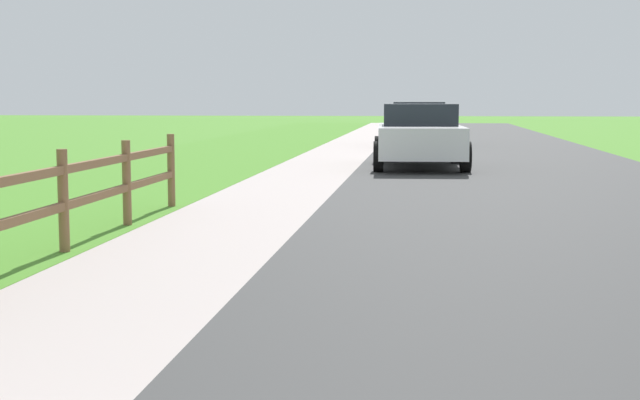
{
  "coord_description": "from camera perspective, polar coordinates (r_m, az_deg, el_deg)",
  "views": [
    {
      "loc": [
        1.52,
        -0.65,
        1.6
      ],
      "look_at": [
        0.53,
        8.01,
        0.62
      ],
      "focal_mm": 50.79,
      "sensor_mm": 36.0,
      "label": 1
    }
  ],
  "objects": [
    {
      "name": "ground_plane",
      "position": [
        25.75,
        3.15,
        2.82
      ],
      "size": [
        120.0,
        120.0,
        0.0
      ],
      "primitive_type": "plane",
      "color": "#498729"
    },
    {
      "name": "road_asphalt",
      "position": [
        27.77,
        10.64,
        2.99
      ],
      "size": [
        7.0,
        66.0,
        0.01
      ],
      "primitive_type": "cube",
      "color": "#373737",
      "rests_on": "ground"
    },
    {
      "name": "curb_concrete",
      "position": [
        28.07,
        -2.74,
        3.12
      ],
      "size": [
        6.0,
        66.0,
        0.01
      ],
      "primitive_type": "cube",
      "color": "#AEA09C",
      "rests_on": "ground"
    },
    {
      "name": "grass_verge",
      "position": [
        28.35,
        -5.74,
        3.13
      ],
      "size": [
        5.0,
        66.0,
        0.0
      ],
      "primitive_type": "cube",
      "color": "#498729",
      "rests_on": "ground"
    },
    {
      "name": "parked_suv_white",
      "position": [
        21.36,
        6.29,
        4.05
      ],
      "size": [
        2.27,
        4.58,
        1.48
      ],
      "color": "white",
      "rests_on": "ground"
    },
    {
      "name": "parked_car_silver",
      "position": [
        31.54,
        6.23,
        4.81
      ],
      "size": [
        2.22,
        4.92,
        1.49
      ],
      "color": "#B7BABF",
      "rests_on": "ground"
    }
  ]
}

